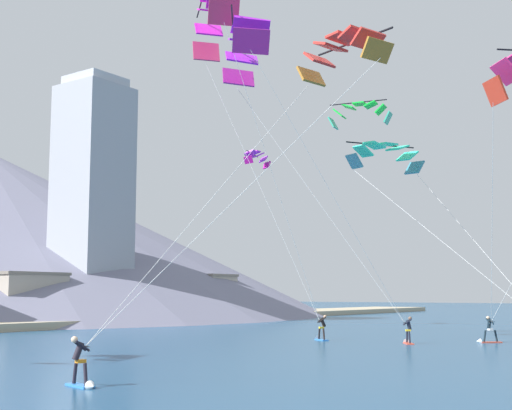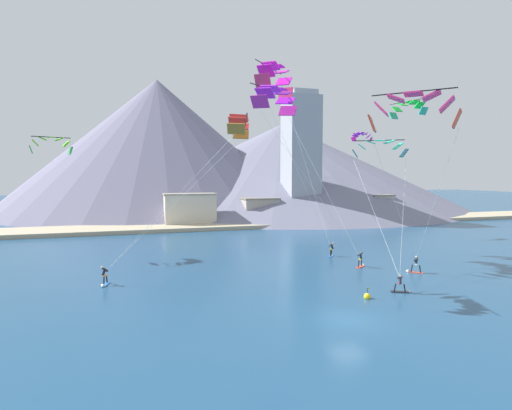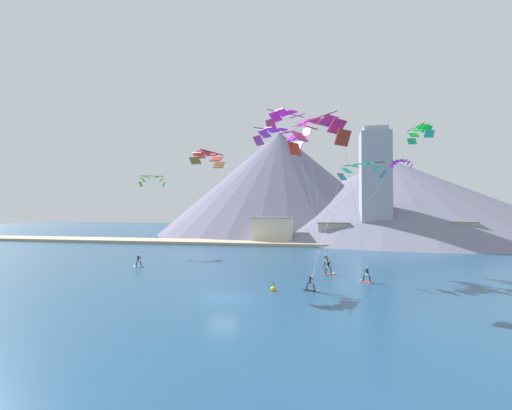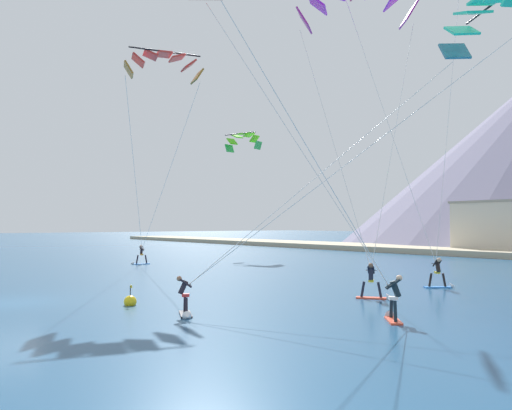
{
  "view_description": "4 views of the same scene",
  "coord_description": "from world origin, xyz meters",
  "px_view_note": "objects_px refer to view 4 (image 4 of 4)",
  "views": [
    {
      "loc": [
        -33.7,
        -5.36,
        3.22
      ],
      "look_at": [
        -3.19,
        16.77,
        7.89
      ],
      "focal_mm": 50.0,
      "sensor_mm": 36.0,
      "label": 1
    },
    {
      "loc": [
        -13.94,
        -24.11,
        10.09
      ],
      "look_at": [
        -2.37,
        14.33,
        7.06
      ],
      "focal_mm": 28.0,
      "sensor_mm": 36.0,
      "label": 2
    },
    {
      "loc": [
        9.16,
        -29.73,
        7.8
      ],
      "look_at": [
        0.25,
        13.69,
        8.7
      ],
      "focal_mm": 24.0,
      "sensor_mm": 36.0,
      "label": 3
    },
    {
      "loc": [
        24.96,
        -5.62,
        3.6
      ],
      "look_at": [
        -0.29,
        14.47,
        4.85
      ],
      "focal_mm": 35.0,
      "sensor_mm": 36.0,
      "label": 4
    }
  ],
  "objects_px": {
    "kitesurfer_near_trail": "(393,305)",
    "race_marker_buoy": "(130,302)",
    "kitesurfer_far_left": "(139,258)",
    "parafoil_kite_far_left": "(164,65)",
    "kitesurfer_far_right": "(185,305)",
    "parafoil_kite_mid_center": "(356,2)",
    "parafoil_kite_far_right": "(488,15)",
    "parafoil_kite_distant_high_outer": "(243,140)",
    "kitesurfer_near_lead": "(441,278)",
    "kitesurfer_mid_center": "(375,287)"
  },
  "relations": [
    {
      "from": "kitesurfer_near_lead",
      "to": "kitesurfer_far_right",
      "type": "distance_m",
      "value": 15.88
    },
    {
      "from": "parafoil_kite_far_right",
      "to": "race_marker_buoy",
      "type": "xyz_separation_m",
      "value": [
        -9.75,
        -13.28,
        -13.25
      ]
    },
    {
      "from": "kitesurfer_near_trail",
      "to": "parafoil_kite_far_right",
      "type": "relative_size",
      "value": 0.12
    },
    {
      "from": "kitesurfer_far_left",
      "to": "parafoil_kite_far_right",
      "type": "distance_m",
      "value": 33.38
    },
    {
      "from": "parafoil_kite_distant_high_outer",
      "to": "race_marker_buoy",
      "type": "bearing_deg",
      "value": -44.36
    },
    {
      "from": "kitesurfer_far_right",
      "to": "parafoil_kite_far_left",
      "type": "height_order",
      "value": "parafoil_kite_far_left"
    },
    {
      "from": "parafoil_kite_far_left",
      "to": "kitesurfer_near_lead",
      "type": "bearing_deg",
      "value": 34.46
    },
    {
      "from": "kitesurfer_near_lead",
      "to": "parafoil_kite_distant_high_outer",
      "type": "bearing_deg",
      "value": 161.69
    },
    {
      "from": "parafoil_kite_far_left",
      "to": "parafoil_kite_far_right",
      "type": "bearing_deg",
      "value": 19.86
    },
    {
      "from": "parafoil_kite_far_left",
      "to": "race_marker_buoy",
      "type": "distance_m",
      "value": 18.21
    },
    {
      "from": "kitesurfer_mid_center",
      "to": "kitesurfer_far_right",
      "type": "xyz_separation_m",
      "value": [
        -1.77,
        -9.52,
        -0.11
      ]
    },
    {
      "from": "parafoil_kite_distant_high_outer",
      "to": "race_marker_buoy",
      "type": "height_order",
      "value": "parafoil_kite_distant_high_outer"
    },
    {
      "from": "parafoil_kite_far_left",
      "to": "parafoil_kite_distant_high_outer",
      "type": "distance_m",
      "value": 28.15
    },
    {
      "from": "parafoil_kite_mid_center",
      "to": "kitesurfer_far_right",
      "type": "bearing_deg",
      "value": -71.83
    },
    {
      "from": "kitesurfer_near_lead",
      "to": "kitesurfer_near_trail",
      "type": "distance_m",
      "value": 10.97
    },
    {
      "from": "kitesurfer_near_trail",
      "to": "kitesurfer_mid_center",
      "type": "relative_size",
      "value": 0.99
    },
    {
      "from": "kitesurfer_far_left",
      "to": "parafoil_kite_distant_high_outer",
      "type": "distance_m",
      "value": 22.87
    },
    {
      "from": "parafoil_kite_far_right",
      "to": "race_marker_buoy",
      "type": "distance_m",
      "value": 21.14
    },
    {
      "from": "kitesurfer_far_right",
      "to": "parafoil_kite_mid_center",
      "type": "relative_size",
      "value": 0.09
    },
    {
      "from": "kitesurfer_mid_center",
      "to": "parafoil_kite_far_left",
      "type": "height_order",
      "value": "parafoil_kite_far_left"
    },
    {
      "from": "kitesurfer_near_trail",
      "to": "race_marker_buoy",
      "type": "height_order",
      "value": "kitesurfer_near_trail"
    },
    {
      "from": "kitesurfer_far_right",
      "to": "parafoil_kite_far_left",
      "type": "relative_size",
      "value": 0.12
    },
    {
      "from": "kitesurfer_near_lead",
      "to": "parafoil_kite_far_left",
      "type": "bearing_deg",
      "value": -145.54
    },
    {
      "from": "kitesurfer_near_lead",
      "to": "race_marker_buoy",
      "type": "height_order",
      "value": "kitesurfer_near_lead"
    },
    {
      "from": "parafoil_kite_far_right",
      "to": "parafoil_kite_distant_high_outer",
      "type": "relative_size",
      "value": 2.92
    },
    {
      "from": "kitesurfer_far_left",
      "to": "parafoil_kite_far_left",
      "type": "height_order",
      "value": "parafoil_kite_far_left"
    },
    {
      "from": "kitesurfer_near_trail",
      "to": "parafoil_kite_mid_center",
      "type": "height_order",
      "value": "parafoil_kite_mid_center"
    },
    {
      "from": "kitesurfer_far_right",
      "to": "kitesurfer_near_trail",
      "type": "bearing_deg",
      "value": 45.27
    },
    {
      "from": "kitesurfer_mid_center",
      "to": "kitesurfer_far_right",
      "type": "relative_size",
      "value": 1.04
    },
    {
      "from": "kitesurfer_near_trail",
      "to": "race_marker_buoy",
      "type": "relative_size",
      "value": 1.76
    },
    {
      "from": "kitesurfer_near_trail",
      "to": "parafoil_kite_distant_high_outer",
      "type": "height_order",
      "value": "parafoil_kite_distant_high_outer"
    },
    {
      "from": "kitesurfer_far_right",
      "to": "parafoil_kite_distant_high_outer",
      "type": "height_order",
      "value": "parafoil_kite_distant_high_outer"
    },
    {
      "from": "kitesurfer_far_left",
      "to": "parafoil_kite_mid_center",
      "type": "xyz_separation_m",
      "value": [
        19.17,
        7.24,
        18.75
      ]
    },
    {
      "from": "kitesurfer_near_trail",
      "to": "kitesurfer_far_left",
      "type": "height_order",
      "value": "kitesurfer_far_left"
    },
    {
      "from": "kitesurfer_near_trail",
      "to": "parafoil_kite_mid_center",
      "type": "relative_size",
      "value": 0.09
    },
    {
      "from": "kitesurfer_far_left",
      "to": "kitesurfer_far_right",
      "type": "bearing_deg",
      "value": -21.55
    },
    {
      "from": "kitesurfer_near_lead",
      "to": "kitesurfer_far_right",
      "type": "bearing_deg",
      "value": -95.24
    },
    {
      "from": "kitesurfer_far_right",
      "to": "parafoil_kite_distant_high_outer",
      "type": "distance_m",
      "value": 43.8
    },
    {
      "from": "parafoil_kite_far_right",
      "to": "parafoil_kite_distant_high_outer",
      "type": "height_order",
      "value": "parafoil_kite_distant_high_outer"
    },
    {
      "from": "kitesurfer_mid_center",
      "to": "kitesurfer_far_left",
      "type": "xyz_separation_m",
      "value": [
        -26.52,
        0.25,
        0.02
      ]
    },
    {
      "from": "kitesurfer_far_left",
      "to": "kitesurfer_far_right",
      "type": "distance_m",
      "value": 26.61
    },
    {
      "from": "kitesurfer_near_trail",
      "to": "parafoil_kite_far_left",
      "type": "distance_m",
      "value": 23.27
    },
    {
      "from": "kitesurfer_far_left",
      "to": "parafoil_kite_far_right",
      "type": "bearing_deg",
      "value": 5.47
    },
    {
      "from": "kitesurfer_mid_center",
      "to": "parafoil_kite_mid_center",
      "type": "xyz_separation_m",
      "value": [
        -7.35,
        7.49,
        18.77
      ]
    },
    {
      "from": "kitesurfer_far_left",
      "to": "kitesurfer_far_right",
      "type": "height_order",
      "value": "kitesurfer_far_left"
    },
    {
      "from": "kitesurfer_near_lead",
      "to": "parafoil_kite_mid_center",
      "type": "relative_size",
      "value": 0.09
    },
    {
      "from": "kitesurfer_near_trail",
      "to": "parafoil_kite_far_left",
      "type": "xyz_separation_m",
      "value": [
        -18.64,
        0.21,
        13.93
      ]
    },
    {
      "from": "kitesurfer_near_lead",
      "to": "kitesurfer_far_right",
      "type": "xyz_separation_m",
      "value": [
        -1.45,
        -15.81,
        -0.12
      ]
    },
    {
      "from": "kitesurfer_near_lead",
      "to": "race_marker_buoy",
      "type": "distance_m",
      "value": 17.21
    },
    {
      "from": "kitesurfer_near_trail",
      "to": "race_marker_buoy",
      "type": "xyz_separation_m",
      "value": [
        -9.43,
        -6.23,
        -0.4
      ]
    }
  ]
}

